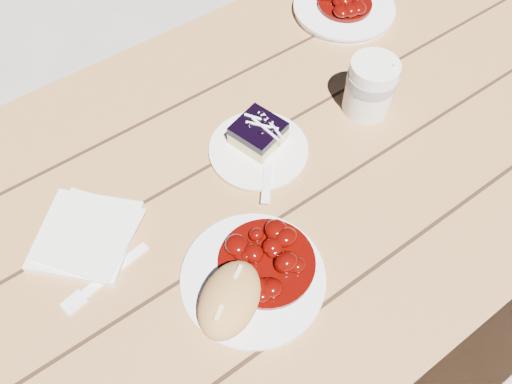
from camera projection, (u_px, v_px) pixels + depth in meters
ground at (266, 315)px, 1.52m from camera, size 60.00×60.00×0.00m
picnic_table at (271, 219)px, 1.02m from camera, size 2.00×1.55×0.75m
main_plate at (253, 279)px, 0.77m from camera, size 0.22×0.22×0.02m
goulash_stew at (267, 258)px, 0.76m from camera, size 0.15×0.15×0.04m
bread_roll at (230, 299)px, 0.71m from camera, size 0.15×0.14×0.06m
dessert_plate at (258, 150)px, 0.91m from camera, size 0.18×0.18×0.01m
blueberry_cake at (258, 133)px, 0.90m from camera, size 0.10×0.10×0.05m
fork_dessert at (268, 173)px, 0.87m from camera, size 0.12×0.14×0.00m
coffee_cup at (370, 87)px, 0.93m from camera, size 0.09×0.09×0.11m
napkin_stack at (86, 236)px, 0.81m from camera, size 0.21×0.21×0.01m
fork_table at (115, 270)px, 0.78m from camera, size 0.16×0.05×0.00m
second_plate at (344, 9)px, 1.12m from camera, size 0.22×0.22×0.02m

